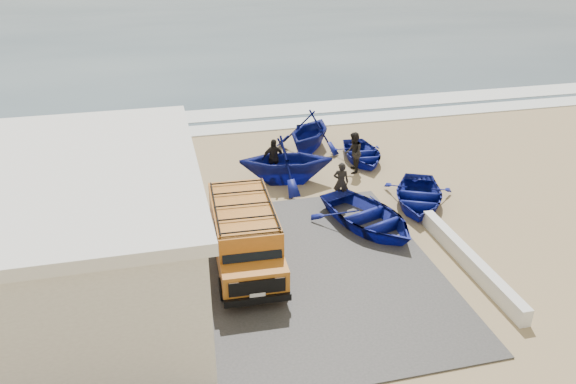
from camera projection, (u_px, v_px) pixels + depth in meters
ground at (295, 240)px, 19.56m from camera, size 160.00×160.00×0.00m
slab at (248, 280)px, 17.37m from camera, size 12.00×10.00×0.05m
ocean at (182, 11)px, 68.46m from camera, size 180.00×88.00×0.01m
surf_line at (239, 128)px, 30.02m from camera, size 180.00×1.60×0.06m
surf_wash at (233, 114)px, 32.21m from camera, size 180.00×2.20×0.04m
building at (47, 242)px, 15.27m from camera, size 8.40×9.40×4.30m
parapet at (470, 261)px, 17.88m from camera, size 0.35×6.00×0.55m
van at (245, 234)px, 17.72m from camera, size 2.13×4.95×2.09m
boat_near_left at (368, 216)px, 20.20m from camera, size 4.35×5.10×0.89m
boat_near_right at (418, 196)px, 21.81m from camera, size 4.10×4.63×0.79m
boat_mid_left at (286, 160)px, 23.45m from camera, size 4.41×3.98×2.06m
boat_mid_right at (362, 154)px, 25.84m from camera, size 2.69×3.59×0.71m
boat_far_left at (309, 131)px, 26.86m from camera, size 4.68×4.80×1.92m
fisherman_front at (341, 182)px, 21.92m from camera, size 0.70×0.57×1.66m
fisherman_middle at (353, 153)px, 24.45m from camera, size 0.96×1.07×1.83m
fisherman_back at (273, 159)px, 23.97m from camera, size 1.06×0.52×1.75m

